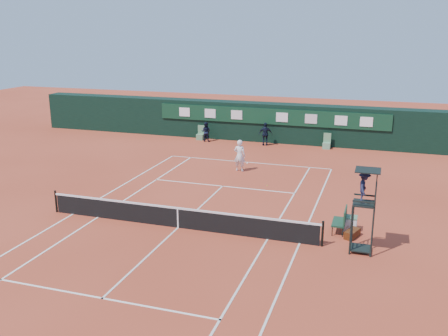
% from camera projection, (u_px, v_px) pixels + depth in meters
% --- Properties ---
extents(ground, '(90.00, 90.00, 0.00)m').
position_uv_depth(ground, '(178.00, 228.00, 22.39)').
color(ground, '#BC462C').
rests_on(ground, ground).
extents(court_lines, '(11.05, 23.85, 0.01)m').
position_uv_depth(court_lines, '(178.00, 228.00, 22.39)').
color(court_lines, silver).
rests_on(court_lines, ground).
extents(tennis_net, '(12.90, 0.10, 1.10)m').
position_uv_depth(tennis_net, '(178.00, 217.00, 22.25)').
color(tennis_net, black).
rests_on(tennis_net, ground).
extents(back_wall, '(40.00, 1.65, 3.00)m').
position_uv_depth(back_wall, '(271.00, 122.00, 39.14)').
color(back_wall, black).
rests_on(back_wall, ground).
extents(linesman_chair_left, '(0.55, 0.50, 1.15)m').
position_uv_depth(linesman_chair_left, '(200.00, 136.00, 39.95)').
color(linesman_chair_left, '#5A8962').
rests_on(linesman_chair_left, ground).
extents(linesman_chair_right, '(0.55, 0.50, 1.15)m').
position_uv_depth(linesman_chair_right, '(327.00, 144.00, 36.97)').
color(linesman_chair_right, '#649874').
rests_on(linesman_chair_right, ground).
extents(umpire_chair, '(0.96, 0.95, 3.42)m').
position_uv_depth(umpire_chair, '(365.00, 193.00, 19.34)').
color(umpire_chair, black).
rests_on(umpire_chair, ground).
extents(player_bench, '(0.56, 1.20, 1.10)m').
position_uv_depth(player_bench, '(342.00, 219.00, 21.76)').
color(player_bench, '#173A27').
rests_on(player_bench, ground).
extents(tennis_bag, '(0.67, 0.97, 0.33)m').
position_uv_depth(tennis_bag, '(352.00, 234.00, 21.32)').
color(tennis_bag, black).
rests_on(tennis_bag, ground).
extents(cooler, '(0.57, 0.57, 0.65)m').
position_uv_depth(cooler, '(350.00, 223.00, 22.03)').
color(cooler, white).
rests_on(cooler, ground).
extents(tennis_ball, '(0.06, 0.06, 0.06)m').
position_uv_depth(tennis_ball, '(267.00, 186.00, 28.26)').
color(tennis_ball, gold).
rests_on(tennis_ball, ground).
extents(player, '(0.76, 0.53, 2.00)m').
position_uv_depth(player, '(240.00, 156.00, 30.98)').
color(player, white).
rests_on(player, ground).
extents(ball_kid_left, '(0.76, 0.60, 1.54)m').
position_uv_depth(ball_kid_left, '(206.00, 132.00, 39.23)').
color(ball_kid_left, black).
rests_on(ball_kid_left, ground).
extents(ball_kid_right, '(1.11, 0.70, 1.77)m').
position_uv_depth(ball_kid_right, '(265.00, 134.00, 37.82)').
color(ball_kid_right, black).
rests_on(ball_kid_right, ground).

